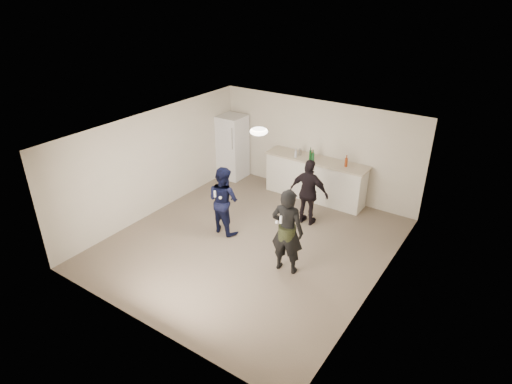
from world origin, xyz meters
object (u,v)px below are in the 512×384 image
Objects in this scene: fridge at (232,147)px; shaker at (300,152)px; man at (223,200)px; woman at (287,231)px; counter at (315,180)px; spectator at (309,193)px.

fridge is 10.59× the size of shaker.
fridge is at bearing -49.94° from man.
woman is at bearing -65.12° from shaker.
fridge reaches higher than counter.
woman is at bearing 173.02° from man.
spectator is at bearing -82.79° from woman.
spectator is (-0.49, 1.83, -0.09)m from woman.
man is (1.64, -2.52, -0.12)m from fridge.
fridge is 1.15× the size of man.
spectator is at bearing -20.96° from fridge.
shaker is (2.11, 0.09, 0.28)m from fridge.
fridge is 2.13m from shaker.
shaker is (-0.48, 0.02, 0.65)m from counter.
woman is at bearing -40.26° from fridge.
fridge is 4.63m from woman.
spectator is at bearing -128.98° from man.
woman is 1.90m from spectator.
spectator is (3.04, -1.16, -0.11)m from fridge.
fridge is (-2.58, -0.07, 0.38)m from counter.
man is (-0.47, -2.61, -0.39)m from shaker.
fridge reaches higher than man.
shaker is at bearing 177.92° from counter.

